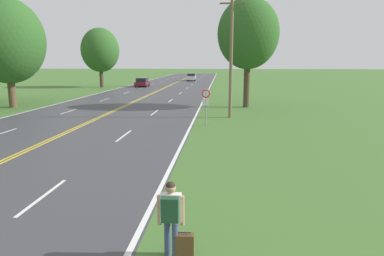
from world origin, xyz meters
TOP-DOWN VIEW (x-y plane):
  - hitchhiker_person at (8.20, 4.50)m, footprint 0.58×0.42m
  - suitcase at (8.50, 4.46)m, footprint 0.40×0.21m
  - traffic_sign at (8.21, 19.96)m, footprint 0.60×0.10m
  - utility_pole_midground at (9.87, 23.59)m, footprint 1.80×0.24m
  - tree_left_verge at (11.50, 29.81)m, footprint 5.50×5.50m
  - tree_behind_sign at (-10.06, 27.80)m, footprint 6.61×6.61m
  - tree_mid_treeline at (-10.61, 53.25)m, footprint 6.13×6.13m
  - car_maroon_sedan_mid_near at (-4.22, 55.10)m, footprint 2.12×4.76m
  - car_white_suv_mid_far at (2.49, 73.69)m, footprint 2.00×4.86m

SIDE VIEW (x-z plane):
  - suitcase at x=8.50m, z-range -0.02..0.60m
  - car_maroon_sedan_mid_near at x=-4.22m, z-range 0.01..1.50m
  - car_white_suv_mid_far at x=2.49m, z-range 0.06..1.71m
  - hitchhiker_person at x=8.20m, z-range 0.19..1.91m
  - traffic_sign at x=8.21m, z-range 0.62..3.06m
  - utility_pole_midground at x=9.87m, z-range 0.16..9.02m
  - tree_behind_sign at x=-10.06m, z-range 1.08..10.90m
  - tree_mid_treeline at x=-10.61m, z-range 1.23..10.77m
  - tree_left_verge at x=11.50m, z-range 1.71..11.53m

